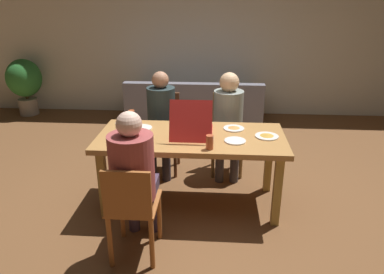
{
  "coord_description": "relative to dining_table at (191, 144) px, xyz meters",
  "views": [
    {
      "loc": [
        0.24,
        -3.36,
        2.09
      ],
      "look_at": [
        0.0,
        0.1,
        0.71
      ],
      "focal_mm": 34.36,
      "sensor_mm": 36.0,
      "label": 1
    }
  ],
  "objects": [
    {
      "name": "plate_1",
      "position": [
        0.74,
        0.02,
        0.1
      ],
      "size": [
        0.23,
        0.23,
        0.03
      ],
      "color": "white",
      "rests_on": "dining_table"
    },
    {
      "name": "plate_2",
      "position": [
        0.43,
        0.22,
        0.1
      ],
      "size": [
        0.22,
        0.22,
        0.03
      ],
      "color": "white",
      "rests_on": "dining_table"
    },
    {
      "name": "drinking_glass_0",
      "position": [
        -0.66,
        0.32,
        0.16
      ],
      "size": [
        0.07,
        0.07,
        0.14
      ],
      "primitive_type": "cylinder",
      "color": "#B7502A",
      "rests_on": "dining_table"
    },
    {
      "name": "chair_2",
      "position": [
        -0.41,
        0.84,
        -0.15
      ],
      "size": [
        0.41,
        0.43,
        0.94
      ],
      "color": "brown",
      "rests_on": "ground"
    },
    {
      "name": "chair_1",
      "position": [
        -0.41,
        -0.9,
        -0.19
      ],
      "size": [
        0.39,
        0.45,
        0.87
      ],
      "color": "#9D5929",
      "rests_on": "ground"
    },
    {
      "name": "person_1",
      "position": [
        -0.41,
        -0.76,
        0.07
      ],
      "size": [
        0.36,
        0.53,
        1.26
      ],
      "color": "#413246",
      "rests_on": "ground"
    },
    {
      "name": "chair_0",
      "position": [
        0.38,
        0.85,
        -0.16
      ],
      "size": [
        0.39,
        0.42,
        0.96
      ],
      "color": "olive",
      "rests_on": "ground"
    },
    {
      "name": "person_0",
      "position": [
        0.38,
        0.72,
        0.06
      ],
      "size": [
        0.35,
        0.49,
        1.24
      ],
      "color": "#423E46",
      "rests_on": "ground"
    },
    {
      "name": "dining_table",
      "position": [
        0.0,
        0.0,
        0.0
      ],
      "size": [
        1.85,
        0.85,
        0.76
      ],
      "color": "#AF7A40",
      "rests_on": "ground"
    },
    {
      "name": "potted_plant",
      "position": [
        -3.17,
        2.82,
        -0.07
      ],
      "size": [
        0.6,
        0.6,
        1.0
      ],
      "color": "gray",
      "rests_on": "ground"
    },
    {
      "name": "plate_0",
      "position": [
        -0.53,
        0.16,
        0.09
      ],
      "size": [
        0.22,
        0.22,
        0.01
      ],
      "color": "white",
      "rests_on": "dining_table"
    },
    {
      "name": "couch",
      "position": [
        -0.12,
        2.48,
        -0.4
      ],
      "size": [
        2.19,
        0.85,
        0.77
      ],
      "color": "slate",
      "rests_on": "ground"
    },
    {
      "name": "drinking_glass_1",
      "position": [
        0.19,
        -0.32,
        0.15
      ],
      "size": [
        0.07,
        0.07,
        0.13
      ],
      "primitive_type": "cylinder",
      "color": "#B75130",
      "rests_on": "dining_table"
    },
    {
      "name": "plate_3",
      "position": [
        0.43,
        -0.12,
        0.09
      ],
      "size": [
        0.2,
        0.2,
        0.01
      ],
      "color": "white",
      "rests_on": "dining_table"
    },
    {
      "name": "ground_plane",
      "position": [
        0.0,
        0.0,
        -0.68
      ],
      "size": [
        20.0,
        20.0,
        0.0
      ],
      "primitive_type": "plane",
      "color": "brown"
    },
    {
      "name": "person_2",
      "position": [
        -0.41,
        0.7,
        0.06
      ],
      "size": [
        0.33,
        0.48,
        1.24
      ],
      "color": "#302B36",
      "rests_on": "ground"
    },
    {
      "name": "pizza_box_0",
      "position": [
        0.01,
        0.03,
        0.14
      ],
      "size": [
        0.4,
        0.53,
        0.4
      ],
      "color": "red",
      "rests_on": "dining_table"
    },
    {
      "name": "back_wall",
      "position": [
        0.0,
        3.21,
        0.67
      ],
      "size": [
        7.93,
        0.12,
        2.69
      ],
      "primitive_type": "cube",
      "color": "silver",
      "rests_on": "ground"
    },
    {
      "name": "drinking_glass_2",
      "position": [
        -0.72,
        -0.0,
        0.14
      ],
      "size": [
        0.06,
        0.06,
        0.11
      ],
      "primitive_type": "cylinder",
      "color": "silver",
      "rests_on": "dining_table"
    }
  ]
}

